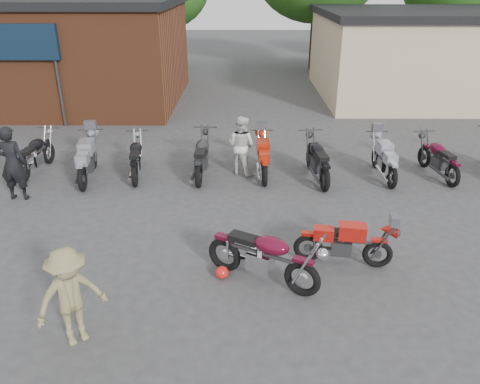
{
  "coord_description": "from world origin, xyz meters",
  "views": [
    {
      "loc": [
        -0.11,
        -6.84,
        5.02
      ],
      "look_at": [
        -0.17,
        2.13,
        0.9
      ],
      "focal_mm": 35.0,
      "sensor_mm": 36.0,
      "label": 1
    }
  ],
  "objects_px": {
    "vintage_motorcycle": "(264,253)",
    "row_bike_1": "(87,157)",
    "sportbike": "(345,240)",
    "row_bike_4": "(263,155)",
    "row_bike_2": "(136,156)",
    "row_bike_3": "(202,154)",
    "row_bike_0": "(35,152)",
    "person_dark": "(12,163)",
    "row_bike_5": "(318,158)",
    "helmet": "(222,272)",
    "row_bike_7": "(439,156)",
    "person_light": "(241,146)",
    "person_tan": "(71,297)",
    "row_bike_6": "(385,157)"
  },
  "relations": [
    {
      "from": "sportbike",
      "to": "row_bike_2",
      "type": "height_order",
      "value": "row_bike_2"
    },
    {
      "from": "sportbike",
      "to": "row_bike_5",
      "type": "bearing_deg",
      "value": 98.45
    },
    {
      "from": "vintage_motorcycle",
      "to": "row_bike_6",
      "type": "bearing_deg",
      "value": 84.03
    },
    {
      "from": "person_dark",
      "to": "row_bike_2",
      "type": "relative_size",
      "value": 0.94
    },
    {
      "from": "row_bike_6",
      "to": "vintage_motorcycle",
      "type": "bearing_deg",
      "value": 143.77
    },
    {
      "from": "person_light",
      "to": "row_bike_6",
      "type": "bearing_deg",
      "value": -151.85
    },
    {
      "from": "row_bike_0",
      "to": "row_bike_2",
      "type": "distance_m",
      "value": 2.87
    },
    {
      "from": "person_dark",
      "to": "row_bike_4",
      "type": "bearing_deg",
      "value": -164.96
    },
    {
      "from": "person_dark",
      "to": "row_bike_5",
      "type": "distance_m",
      "value": 7.7
    },
    {
      "from": "row_bike_4",
      "to": "row_bike_0",
      "type": "bearing_deg",
      "value": 87.01
    },
    {
      "from": "row_bike_3",
      "to": "row_bike_6",
      "type": "height_order",
      "value": "row_bike_3"
    },
    {
      "from": "person_tan",
      "to": "row_bike_7",
      "type": "height_order",
      "value": "person_tan"
    },
    {
      "from": "vintage_motorcycle",
      "to": "person_dark",
      "type": "xyz_separation_m",
      "value": [
        -5.96,
        3.52,
        0.31
      ]
    },
    {
      "from": "row_bike_0",
      "to": "row_bike_4",
      "type": "bearing_deg",
      "value": -86.53
    },
    {
      "from": "row_bike_1",
      "to": "row_bike_7",
      "type": "distance_m",
      "value": 9.56
    },
    {
      "from": "person_dark",
      "to": "row_bike_6",
      "type": "xyz_separation_m",
      "value": [
        9.43,
        1.43,
        -0.35
      ]
    },
    {
      "from": "helmet",
      "to": "person_dark",
      "type": "relative_size",
      "value": 0.14
    },
    {
      "from": "person_dark",
      "to": "row_bike_3",
      "type": "distance_m",
      "value": 4.72
    },
    {
      "from": "vintage_motorcycle",
      "to": "row_bike_6",
      "type": "height_order",
      "value": "vintage_motorcycle"
    },
    {
      "from": "person_light",
      "to": "row_bike_2",
      "type": "bearing_deg",
      "value": 34.9
    },
    {
      "from": "person_light",
      "to": "row_bike_4",
      "type": "relative_size",
      "value": 0.83
    },
    {
      "from": "row_bike_2",
      "to": "row_bike_7",
      "type": "relative_size",
      "value": 1.0
    },
    {
      "from": "vintage_motorcycle",
      "to": "row_bike_1",
      "type": "xyz_separation_m",
      "value": [
        -4.59,
        4.79,
        0.0
      ]
    },
    {
      "from": "sportbike",
      "to": "row_bike_0",
      "type": "height_order",
      "value": "row_bike_0"
    },
    {
      "from": "row_bike_0",
      "to": "row_bike_5",
      "type": "distance_m",
      "value": 7.82
    },
    {
      "from": "helmet",
      "to": "row_bike_0",
      "type": "relative_size",
      "value": 0.13
    },
    {
      "from": "sportbike",
      "to": "person_tan",
      "type": "xyz_separation_m",
      "value": [
        -4.43,
        -2.11,
        0.28
      ]
    },
    {
      "from": "row_bike_0",
      "to": "vintage_motorcycle",
      "type": "bearing_deg",
      "value": -125.33
    },
    {
      "from": "vintage_motorcycle",
      "to": "row_bike_3",
      "type": "xyz_separation_m",
      "value": [
        -1.51,
        5.05,
        0.0
      ]
    },
    {
      "from": "vintage_motorcycle",
      "to": "row_bike_1",
      "type": "relative_size",
      "value": 1.0
    },
    {
      "from": "person_tan",
      "to": "row_bike_0",
      "type": "xyz_separation_m",
      "value": [
        -3.29,
        6.75,
        -0.22
      ]
    },
    {
      "from": "row_bike_1",
      "to": "row_bike_6",
      "type": "relative_size",
      "value": 1.07
    },
    {
      "from": "person_dark",
      "to": "row_bike_3",
      "type": "height_order",
      "value": "person_dark"
    },
    {
      "from": "vintage_motorcycle",
      "to": "row_bike_0",
      "type": "xyz_separation_m",
      "value": [
        -6.17,
        5.26,
        -0.04
      ]
    },
    {
      "from": "row_bike_4",
      "to": "row_bike_6",
      "type": "relative_size",
      "value": 0.99
    },
    {
      "from": "person_dark",
      "to": "person_tan",
      "type": "xyz_separation_m",
      "value": [
        3.08,
        -5.0,
        -0.13
      ]
    },
    {
      "from": "row_bike_0",
      "to": "person_dark",
      "type": "bearing_deg",
      "value": -167.87
    },
    {
      "from": "row_bike_0",
      "to": "row_bike_2",
      "type": "relative_size",
      "value": 1.01
    },
    {
      "from": "row_bike_4",
      "to": "row_bike_6",
      "type": "distance_m",
      "value": 3.3
    },
    {
      "from": "vintage_motorcycle",
      "to": "row_bike_7",
      "type": "relative_size",
      "value": 1.08
    },
    {
      "from": "sportbike",
      "to": "row_bike_4",
      "type": "height_order",
      "value": "row_bike_4"
    },
    {
      "from": "helmet",
      "to": "person_dark",
      "type": "bearing_deg",
      "value": 147.05
    },
    {
      "from": "sportbike",
      "to": "helmet",
      "type": "distance_m",
      "value": 2.4
    },
    {
      "from": "person_tan",
      "to": "row_bike_1",
      "type": "bearing_deg",
      "value": 67.56
    },
    {
      "from": "person_tan",
      "to": "row_bike_2",
      "type": "height_order",
      "value": "person_tan"
    },
    {
      "from": "row_bike_1",
      "to": "row_bike_3",
      "type": "xyz_separation_m",
      "value": [
        3.08,
        0.26,
        -0.0
      ]
    },
    {
      "from": "helmet",
      "to": "row_bike_7",
      "type": "bearing_deg",
      "value": 40.56
    },
    {
      "from": "sportbike",
      "to": "person_tan",
      "type": "distance_m",
      "value": 4.92
    },
    {
      "from": "vintage_motorcycle",
      "to": "row_bike_1",
      "type": "height_order",
      "value": "row_bike_1"
    },
    {
      "from": "person_dark",
      "to": "row_bike_4",
      "type": "distance_m",
      "value": 6.34
    }
  ]
}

